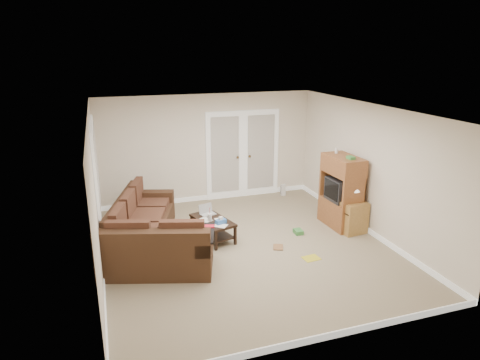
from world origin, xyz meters
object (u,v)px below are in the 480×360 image
object	(u,v)px
sectional_sofa	(148,235)
coffee_table	(213,228)
side_cabinet	(351,214)
tv_armoire	(341,191)

from	to	relation	value
sectional_sofa	coffee_table	world-z (taller)	sectional_sofa
sectional_sofa	coffee_table	xyz separation A→B (m)	(1.22, 0.21, -0.11)
sectional_sofa	side_cabinet	bearing A→B (deg)	12.20
sectional_sofa	tv_armoire	world-z (taller)	tv_armoire
sectional_sofa	side_cabinet	size ratio (longest dim) A/B	3.05
sectional_sofa	side_cabinet	world-z (taller)	side_cabinet
sectional_sofa	tv_armoire	distance (m)	3.86
side_cabinet	tv_armoire	bearing A→B (deg)	93.34
coffee_table	side_cabinet	distance (m)	2.73
sectional_sofa	coffee_table	distance (m)	1.24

